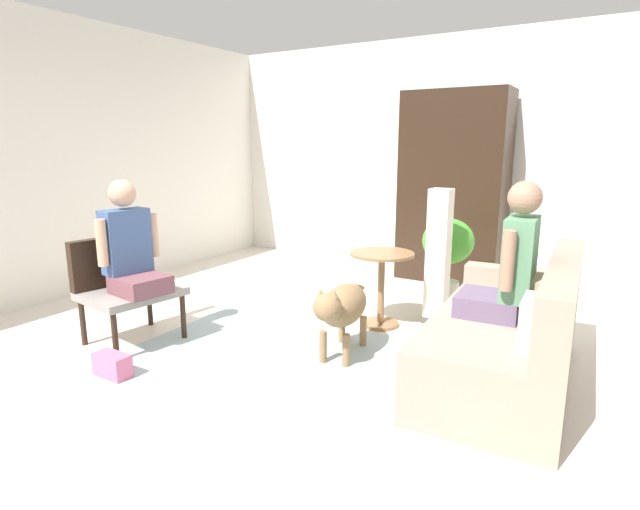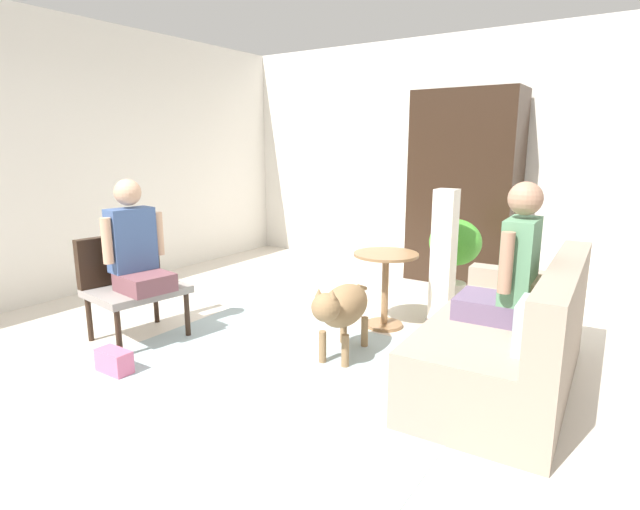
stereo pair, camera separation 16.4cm
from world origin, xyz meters
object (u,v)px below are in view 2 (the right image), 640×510
Objects in this scene: potted_plant at (455,250)px; round_end_table at (385,278)px; couch at (511,341)px; dog at (342,307)px; column_lamp at (443,259)px; person_on_armchair at (135,246)px; person_on_couch at (511,267)px; armoire_cabinet at (464,188)px; armchair at (129,278)px; handbag at (114,361)px.

round_end_table is at bearing -113.28° from potted_plant.
couch is 1.19m from dog.
column_lamp is (0.05, -0.45, 0.00)m from potted_plant.
dog is 1.17m from column_lamp.
dog is (1.55, 0.62, -0.40)m from person_on_armchair.
armoire_cabinet reaches higher than person_on_couch.
column_lamp reaches higher than dog.
person_on_armchair is at bearing -115.58° from armoire_cabinet.
person_on_couch is 1.34m from round_end_table.
person_on_couch is 0.74× the size of column_lamp.
armchair is 3.13× the size of handbag.
armchair is 2.94m from potted_plant.
column_lamp is at bearing 132.22° from couch.
person_on_armchair reaches higher than round_end_table.
column_lamp is (2.06, 1.69, 0.10)m from armchair.
person_on_armchair reaches higher than dog.
round_end_table is at bearing 42.00° from person_on_armchair.
column_lamp is at bearing 130.26° from person_on_couch.
round_end_table is (1.53, 1.38, -0.35)m from person_on_armchair.
round_end_table is at bearing 155.42° from couch.
person_on_couch is at bearing -26.04° from round_end_table.
person_on_armchair is 0.94m from handbag.
couch is 2.88m from person_on_armchair.
person_on_armchair reaches higher than column_lamp.
round_end_table is 0.75× the size of potted_plant.
couch is at bearing 29.60° from handbag.
person_on_armchair is 3.63m from armoire_cabinet.
armoire_cabinet is 4.08m from handbag.
dog is 2.74m from armoire_cabinet.
handbag is at bearing -124.98° from column_lamp.
dog is 0.42× the size of armoire_cabinet.
column_lamp is (0.36, 1.10, 0.20)m from dog.
column_lamp is at bearing -83.41° from potted_plant.
handbag is at bearing -107.65° from armoire_cabinet.
round_end_table is 0.54m from column_lamp.
round_end_table reaches higher than handbag.
handbag is at bearing -119.40° from potted_plant.
armchair is at bearing -117.78° from armoire_cabinet.
column_lamp is at bearing 55.02° from handbag.
person_on_armchair is at bearing -162.99° from couch.
potted_plant is (-0.82, 1.35, -0.22)m from person_on_couch.
dog is at bearing 21.63° from person_on_armchair.
round_end_table is at bearing -91.06° from armoire_cabinet.
handbag is (-1.50, -2.67, -0.51)m from potted_plant.
couch reaches higher than armchair.
round_end_table is at bearing 92.01° from dog.
person_on_couch is 2.71m from armoire_cabinet.
potted_plant is 0.45m from column_lamp.
armoire_cabinet is 8.07× the size of handbag.
round_end_table is (-1.19, 0.54, 0.13)m from couch.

